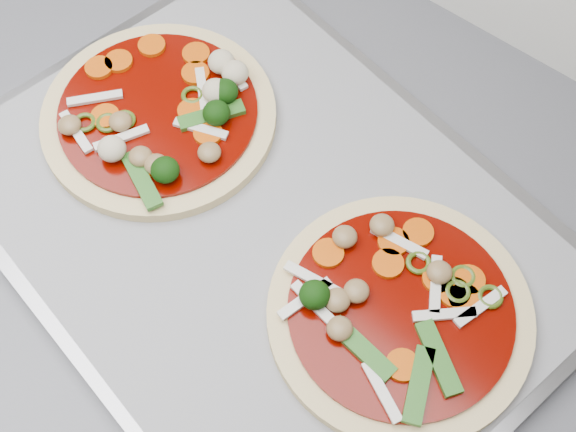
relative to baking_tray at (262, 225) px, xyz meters
The scene contains 4 objects.
baking_tray is the anchor object (origin of this frame).
parchment 0.01m from the baking_tray, ahead, with size 0.48×0.35×0.00m, color gray.
pizza_left 0.13m from the baking_tray, behind, with size 0.22×0.22×0.03m.
pizza_right 0.14m from the baking_tray, ahead, with size 0.26×0.26×0.03m.
Camera 1 is at (-0.39, 1.06, 1.49)m, focal length 50.00 mm.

